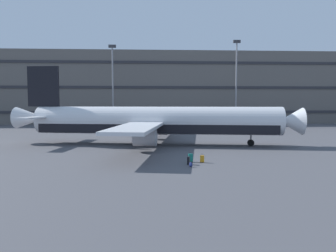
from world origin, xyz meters
The scene contains 9 objects.
ground_plane centered at (0.00, 0.00, 0.00)m, with size 600.00×600.00×0.00m, color #4C4C51.
terminal_structure centered at (0.00, 48.03, 9.87)m, with size 175.21×15.48×19.74m.
airliner centered at (-5.50, -0.11, 3.22)m, with size 40.18×32.62×11.06m.
light_mast_left centered at (-15.30, 34.74, 11.61)m, with size 1.80×0.50×19.91m.
light_mast_center_left centered at (15.54, 34.74, 12.36)m, with size 1.80×0.50×21.36m.
suitcase_purple centered at (-2.28, -14.25, 0.41)m, with size 0.32×0.46×0.90m.
suitcase_large centered at (-0.81, -13.34, 0.38)m, with size 0.44×0.34×0.88m.
suitcase_small centered at (-1.93, -13.02, 0.44)m, with size 0.44×0.33×0.94m.
backpack_red centered at (-2.21, -15.40, 0.22)m, with size 0.39×0.36×0.50m.
Camera 1 is at (-5.80, -43.75, 5.98)m, focal length 33.58 mm.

